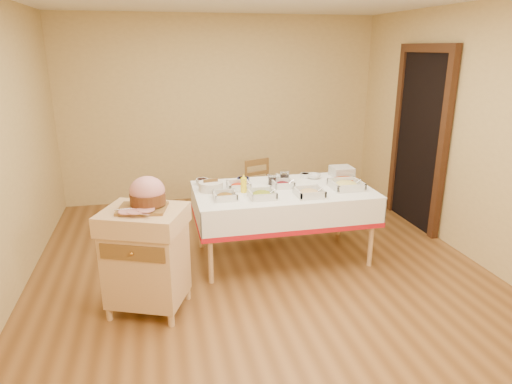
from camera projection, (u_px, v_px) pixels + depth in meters
room_shell at (262, 144)px, 4.21m from camera, size 5.00×5.00×5.00m
doorway at (420, 137)px, 5.56m from camera, size 0.09×1.10×2.20m
dining_table at (283, 204)px, 4.76m from camera, size 1.82×1.02×0.76m
butcher_cart at (146, 254)px, 3.78m from camera, size 0.80×0.74×0.91m
dining_chair at (262, 192)px, 5.70m from camera, size 0.46×0.45×0.83m
ham_on_board at (147, 195)px, 3.67m from camera, size 0.40×0.38×0.27m
serving_dish_a at (225, 196)px, 4.39m from camera, size 0.22×0.22×0.10m
serving_dish_b at (262, 194)px, 4.43m from camera, size 0.25×0.25×0.10m
serving_dish_c at (309, 193)px, 4.48m from camera, size 0.26×0.26×0.11m
serving_dish_d at (346, 185)px, 4.72m from camera, size 0.31×0.31×0.12m
serving_dish_e at (239, 186)px, 4.69m from camera, size 0.24×0.23×0.11m
serving_dish_f at (283, 184)px, 4.77m from camera, size 0.22×0.21×0.10m
small_bowl_left at (202, 181)px, 4.85m from camera, size 0.13×0.13×0.06m
small_bowl_mid at (243, 180)px, 4.91m from camera, size 0.14×0.14×0.06m
small_bowl_right at (305, 175)px, 5.10m from camera, size 0.10×0.10×0.05m
bowl_white_imported at (274, 176)px, 5.10m from camera, size 0.16×0.16×0.03m
bowl_small_imported at (314, 176)px, 5.08m from camera, size 0.18×0.18×0.05m
preserve_jar_left at (272, 180)px, 4.85m from camera, size 0.09×0.09×0.11m
preserve_jar_right at (285, 177)px, 4.92m from camera, size 0.10×0.10×0.13m
mustard_bottle at (244, 184)px, 4.57m from camera, size 0.06×0.06×0.19m
bread_basket at (211, 186)px, 4.65m from camera, size 0.25×0.25×0.11m
plate_stack at (342, 172)px, 5.15m from camera, size 0.23×0.23×0.11m
brass_platter at (345, 180)px, 4.94m from camera, size 0.32×0.23×0.04m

